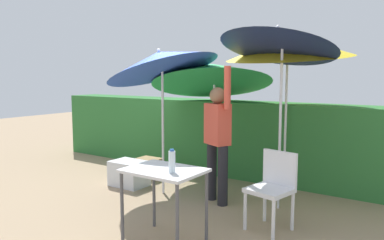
# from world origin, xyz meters

# --- Properties ---
(ground_plane) EXTENTS (24.00, 24.00, 0.00)m
(ground_plane) POSITION_xyz_m (0.00, 0.00, 0.00)
(ground_plane) COLOR #9E8466
(hedge_row) EXTENTS (8.00, 0.70, 1.31)m
(hedge_row) POSITION_xyz_m (0.00, 1.64, 0.65)
(hedge_row) COLOR #2D7033
(hedge_row) RESTS_ON ground_plane
(umbrella_rainbow) EXTENTS (1.65, 1.63, 2.35)m
(umbrella_rainbow) POSITION_xyz_m (-0.33, -0.02, 1.96)
(umbrella_rainbow) COLOR silver
(umbrella_rainbow) RESTS_ON ground_plane
(umbrella_orange) EXTENTS (1.86, 1.88, 2.44)m
(umbrella_orange) POSITION_xyz_m (1.14, 1.15, 2.17)
(umbrella_orange) COLOR silver
(umbrella_orange) RESTS_ON ground_plane
(umbrella_yellow) EXTENTS (2.04, 1.98, 2.30)m
(umbrella_yellow) POSITION_xyz_m (-0.08, 0.99, 1.78)
(umbrella_yellow) COLOR silver
(umbrella_yellow) RESTS_ON ground_plane
(umbrella_navy) EXTENTS (1.53, 1.52, 2.59)m
(umbrella_navy) POSITION_xyz_m (1.31, 0.37, 2.22)
(umbrella_navy) COLOR silver
(umbrella_navy) RESTS_ON ground_plane
(person_vendor) EXTENTS (0.53, 0.36, 1.88)m
(person_vendor) POSITION_xyz_m (0.55, 0.11, 0.93)
(person_vendor) COLOR black
(person_vendor) RESTS_ON ground_plane
(chair_plastic) EXTENTS (0.52, 0.52, 0.89)m
(chair_plastic) POSITION_xyz_m (1.54, -0.31, 0.51)
(chair_plastic) COLOR silver
(chair_plastic) RESTS_ON ground_plane
(cooler_box) EXTENTS (0.57, 0.42, 0.40)m
(cooler_box) POSITION_xyz_m (-1.02, 0.01, 0.20)
(cooler_box) COLOR silver
(cooler_box) RESTS_ON ground_plane
(crate_cardboard) EXTENTS (0.41, 0.29, 0.34)m
(crate_cardboard) POSITION_xyz_m (-1.06, 0.56, 0.17)
(crate_cardboard) COLOR #9E7A4C
(crate_cardboard) RESTS_ON ground_plane
(folding_table) EXTENTS (0.80, 0.60, 0.79)m
(folding_table) POSITION_xyz_m (0.74, -1.30, 0.69)
(folding_table) COLOR #4C4C51
(folding_table) RESTS_ON ground_plane
(bottle_water) EXTENTS (0.07, 0.07, 0.24)m
(bottle_water) POSITION_xyz_m (0.90, -1.37, 0.90)
(bottle_water) COLOR silver
(bottle_water) RESTS_ON folding_table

